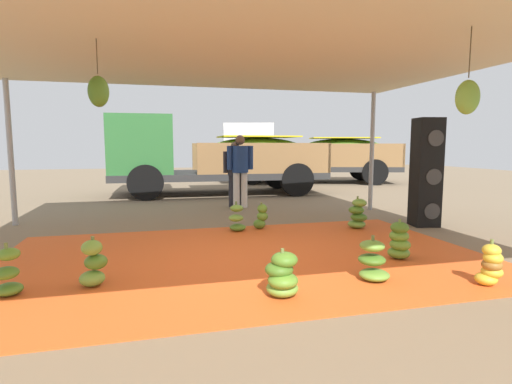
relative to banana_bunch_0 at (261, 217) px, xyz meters
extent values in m
plane|color=#7F6B51|center=(-0.68, 1.23, -0.22)|extent=(40.00, 40.00, 0.00)
cube|color=#E05B23|center=(-0.68, -1.77, -0.22)|extent=(6.52, 4.12, 0.01)
cylinder|color=#9EA0A5|center=(-4.48, 1.53, 1.16)|extent=(0.10, 0.10, 2.75)
cylinder|color=#9EA0A5|center=(3.12, 1.53, 1.16)|extent=(0.10, 0.10, 2.75)
cube|color=beige|center=(-0.68, -1.77, 2.56)|extent=(8.00, 7.00, 0.06)
cylinder|color=#4C422D|center=(1.36, -3.33, 2.27)|extent=(0.01, 0.01, 0.52)
ellipsoid|color=#75A83D|center=(1.36, -3.33, 1.81)|extent=(0.24, 0.24, 0.36)
cylinder|color=#4C422D|center=(-2.48, -1.84, 2.33)|extent=(0.01, 0.01, 0.40)
ellipsoid|color=#477523|center=(-2.48, -1.84, 1.93)|extent=(0.24, 0.24, 0.36)
ellipsoid|color=#518428|center=(-0.03, 0.00, -0.12)|extent=(0.27, 0.27, 0.17)
ellipsoid|color=#60932D|center=(0.02, 0.00, 0.02)|extent=(0.28, 0.28, 0.17)
ellipsoid|color=#60932D|center=(0.02, -0.01, 0.16)|extent=(0.25, 0.25, 0.17)
cylinder|color=olive|center=(0.00, -0.02, 0.22)|extent=(0.04, 0.04, 0.12)
ellipsoid|color=#518428|center=(-3.34, -2.53, -0.15)|extent=(0.37, 0.37, 0.12)
ellipsoid|color=#518428|center=(-3.34, -2.57, 0.03)|extent=(0.30, 0.30, 0.12)
ellipsoid|color=#60932D|center=(-3.32, -2.54, 0.22)|extent=(0.30, 0.30, 0.12)
cylinder|color=olive|center=(-3.33, -2.55, 0.28)|extent=(0.04, 0.04, 0.12)
ellipsoid|color=#6B9E38|center=(0.50, -3.04, -0.15)|extent=(0.43, 0.43, 0.12)
ellipsoid|color=#477523|center=(0.49, -3.00, 0.02)|extent=(0.35, 0.35, 0.12)
ellipsoid|color=#6B9E38|center=(0.48, -3.02, 0.18)|extent=(0.38, 0.38, 0.12)
cylinder|color=olive|center=(0.48, -3.03, 0.24)|extent=(0.04, 0.04, 0.12)
ellipsoid|color=#518428|center=(-0.46, -0.08, -0.15)|extent=(0.32, 0.32, 0.12)
ellipsoid|color=#75A83D|center=(-0.49, -0.09, 0.02)|extent=(0.36, 0.36, 0.12)
ellipsoid|color=#6B9E38|center=(-0.47, -0.09, 0.20)|extent=(0.33, 0.33, 0.12)
cylinder|color=olive|center=(-0.48, -0.07, 0.26)|extent=(0.04, 0.04, 0.12)
ellipsoid|color=#75A83D|center=(-0.66, -3.24, -0.13)|extent=(0.41, 0.41, 0.16)
ellipsoid|color=#60932D|center=(-0.67, -3.29, -0.03)|extent=(0.31, 0.31, 0.16)
ellipsoid|color=#477523|center=(-0.69, -3.24, 0.07)|extent=(0.30, 0.30, 0.16)
ellipsoid|color=#518428|center=(-0.64, -3.25, 0.17)|extent=(0.34, 0.34, 0.16)
cylinder|color=olive|center=(-0.67, -3.27, 0.23)|extent=(0.04, 0.04, 0.12)
ellipsoid|color=gold|center=(1.60, -3.49, -0.14)|extent=(0.30, 0.30, 0.14)
ellipsoid|color=gold|center=(1.65, -3.51, -0.06)|extent=(0.30, 0.30, 0.14)
ellipsoid|color=#996628|center=(1.63, -3.52, 0.02)|extent=(0.28, 0.28, 0.14)
ellipsoid|color=gold|center=(1.63, -3.53, 0.10)|extent=(0.28, 0.28, 0.14)
ellipsoid|color=gold|center=(1.62, -3.51, 0.18)|extent=(0.23, 0.23, 0.14)
cylinder|color=olive|center=(1.62, -3.51, 0.24)|extent=(0.04, 0.04, 0.12)
ellipsoid|color=#75A83D|center=(-2.56, -2.45, -0.13)|extent=(0.34, 0.34, 0.17)
ellipsoid|color=#518428|center=(-2.52, -2.40, 0.04)|extent=(0.32, 0.32, 0.17)
ellipsoid|color=#75A83D|center=(-2.55, -2.44, 0.21)|extent=(0.25, 0.25, 0.17)
cylinder|color=olive|center=(-2.54, -2.42, 0.27)|extent=(0.04, 0.04, 0.12)
ellipsoid|color=#6B9E38|center=(1.71, -0.40, -0.14)|extent=(0.44, 0.44, 0.15)
ellipsoid|color=#477523|center=(1.74, -0.43, 0.00)|extent=(0.43, 0.43, 0.15)
ellipsoid|color=#518428|center=(1.69, -0.41, 0.13)|extent=(0.40, 0.40, 0.15)
ellipsoid|color=#75A83D|center=(1.74, -0.43, 0.26)|extent=(0.30, 0.30, 0.15)
cylinder|color=olive|center=(1.72, -0.40, 0.32)|extent=(0.04, 0.04, 0.12)
ellipsoid|color=#60932D|center=(1.28, -2.35, -0.13)|extent=(0.31, 0.31, 0.16)
ellipsoid|color=#60932D|center=(1.29, -2.36, -0.02)|extent=(0.37, 0.37, 0.16)
ellipsoid|color=#60932D|center=(1.28, -2.34, 0.10)|extent=(0.31, 0.31, 0.16)
ellipsoid|color=#477523|center=(1.28, -2.35, 0.21)|extent=(0.27, 0.27, 0.16)
cylinder|color=olive|center=(1.27, -2.36, 0.27)|extent=(0.04, 0.04, 0.12)
cube|color=#2D2D2D|center=(0.15, 5.59, 0.38)|extent=(6.58, 2.74, 0.20)
cube|color=#2D6B33|center=(-2.18, 5.69, 1.33)|extent=(1.91, 2.35, 1.70)
cube|color=#232D38|center=(-3.10, 5.73, 1.67)|extent=(0.11, 1.98, 0.75)
cube|color=olive|center=(1.33, 4.35, 0.93)|extent=(4.02, 0.25, 0.90)
cube|color=olive|center=(1.43, 6.74, 0.93)|extent=(4.02, 0.25, 0.90)
cube|color=olive|center=(3.34, 5.46, 0.93)|extent=(0.18, 2.47, 0.90)
ellipsoid|color=#75A83D|center=(1.38, 5.54, 1.02)|extent=(3.62, 2.22, 1.08)
cube|color=yellow|center=(1.38, 5.54, 1.58)|extent=(2.49, 1.98, 0.04)
cylinder|color=black|center=(-2.10, 4.55, 0.28)|extent=(1.01, 0.32, 1.00)
cylinder|color=black|center=(-2.01, 6.82, 0.28)|extent=(1.01, 0.32, 1.00)
cylinder|color=black|center=(2.30, 4.37, 0.28)|extent=(1.01, 0.32, 1.00)
cylinder|color=black|center=(2.39, 6.64, 0.28)|extent=(1.01, 0.32, 1.00)
cube|color=#2D2D2D|center=(4.44, 8.59, 0.38)|extent=(7.37, 4.32, 0.20)
cube|color=silver|center=(2.03, 9.29, 1.33)|extent=(2.51, 2.73, 1.70)
cube|color=#232D38|center=(1.09, 9.56, 1.67)|extent=(0.58, 1.90, 0.75)
cube|color=olive|center=(5.37, 7.07, 0.93)|extent=(4.16, 1.29, 0.90)
cube|color=olive|center=(6.04, 9.36, 0.93)|extent=(4.16, 1.29, 0.90)
cube|color=olive|center=(7.74, 7.62, 0.93)|extent=(0.77, 2.39, 0.90)
ellipsoid|color=#518428|center=(5.71, 8.21, 1.04)|extent=(4.22, 3.05, 1.11)
cube|color=yellow|center=(5.71, 8.21, 1.61)|extent=(3.01, 2.53, 0.04)
cylinder|color=black|center=(1.85, 8.16, 0.28)|extent=(1.04, 0.55, 1.00)
cylinder|color=black|center=(2.49, 10.34, 0.28)|extent=(1.04, 0.55, 1.00)
cylinder|color=black|center=(6.39, 6.83, 0.28)|extent=(1.04, 0.55, 1.00)
cylinder|color=black|center=(7.03, 9.01, 0.28)|extent=(1.04, 0.55, 1.00)
cylinder|color=silver|center=(0.08, 2.61, 0.21)|extent=(0.16, 0.16, 0.87)
cylinder|color=silver|center=(0.27, 2.61, 0.21)|extent=(0.16, 0.16, 0.87)
cylinder|color=navy|center=(0.17, 2.61, 0.97)|extent=(0.40, 0.40, 0.65)
cylinder|color=navy|center=(-0.09, 2.61, 1.01)|extent=(0.13, 0.13, 0.58)
cylinder|color=navy|center=(0.44, 2.61, 1.01)|extent=(0.13, 0.13, 0.58)
sphere|color=brown|center=(0.17, 2.61, 1.44)|extent=(0.23, 0.23, 0.23)
cylinder|color=#26262D|center=(-0.01, 2.76, 0.17)|extent=(0.15, 0.15, 0.79)
cylinder|color=#26262D|center=(0.17, 2.76, 0.17)|extent=(0.15, 0.15, 0.79)
cylinder|color=#26262D|center=(0.08, 2.76, 0.86)|extent=(0.36, 0.36, 0.59)
cylinder|color=#26262D|center=(-0.16, 2.76, 0.90)|extent=(0.11, 0.11, 0.53)
cylinder|color=#26262D|center=(0.32, 2.76, 0.90)|extent=(0.11, 0.11, 0.53)
sphere|color=brown|center=(0.08, 2.76, 1.29)|extent=(0.21, 0.21, 0.21)
cube|color=black|center=(3.09, -0.47, 0.09)|extent=(0.53, 0.51, 0.63)
cylinder|color=#383838|center=(3.09, -0.69, 0.09)|extent=(0.29, 0.07, 0.30)
cube|color=black|center=(3.09, -0.47, 0.73)|extent=(0.53, 0.51, 0.65)
cylinder|color=#383838|center=(3.09, -0.69, 0.73)|extent=(0.29, 0.07, 0.30)
cube|color=black|center=(3.09, -0.47, 1.44)|extent=(0.53, 0.51, 0.75)
cylinder|color=#383838|center=(3.09, -0.69, 1.44)|extent=(0.29, 0.07, 0.30)
camera|label=1|loc=(-1.89, -6.95, 1.30)|focal=28.07mm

